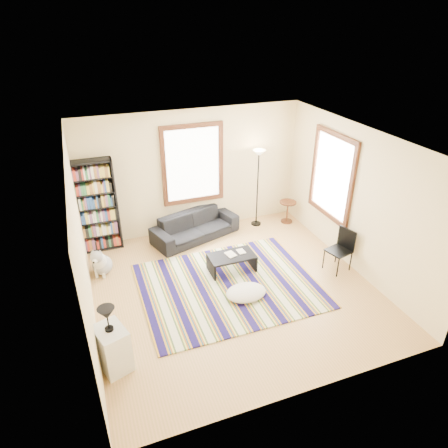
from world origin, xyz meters
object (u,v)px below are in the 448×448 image
object	(u,v)px
bookshelf	(95,207)
floor_lamp	(257,189)
sofa	(195,226)
folding_chair	(339,251)
floor_cushion	(246,292)
coffee_table	(232,263)
white_cabinet	(113,348)
side_table	(287,212)
dog	(101,260)

from	to	relation	value
bookshelf	floor_lamp	xyz separation A→B (m)	(3.61, -0.17, -0.07)
sofa	bookshelf	world-z (taller)	bookshelf
floor_lamp	folding_chair	world-z (taller)	floor_lamp
folding_chair	floor_cushion	bearing A→B (deg)	169.57
floor_lamp	coffee_table	bearing A→B (deg)	-128.14
white_cabinet	coffee_table	bearing A→B (deg)	15.87
bookshelf	sofa	bearing A→B (deg)	-7.50
side_table	folding_chair	bearing A→B (deg)	-91.33
floor_lamp	dog	world-z (taller)	floor_lamp
bookshelf	dog	size ratio (longest dim) A/B	3.31
bookshelf	floor_lamp	distance (m)	3.62
sofa	bookshelf	xyz separation A→B (m)	(-2.05, 0.27, 0.71)
bookshelf	floor_cushion	xyz separation A→B (m)	(2.28, -2.65, -0.91)
coffee_table	side_table	distance (m)	2.51
bookshelf	white_cabinet	bearing A→B (deg)	-92.17
floor_lamp	dog	xyz separation A→B (m)	(-3.68, -0.80, -0.63)
bookshelf	side_table	size ratio (longest dim) A/B	3.70
sofa	floor_lamp	distance (m)	1.69
sofa	side_table	distance (m)	2.32
dog	coffee_table	bearing A→B (deg)	4.40
folding_chair	bookshelf	bearing A→B (deg)	134.89
dog	floor_cushion	bearing A→B (deg)	-12.36
floor_cushion	white_cabinet	size ratio (longest dim) A/B	1.07
bookshelf	white_cabinet	world-z (taller)	bookshelf
floor_cushion	side_table	bearing A→B (deg)	48.17
floor_lamp	side_table	bearing A→B (deg)	-11.27
sofa	white_cabinet	distance (m)	3.87
coffee_table	dog	distance (m)	2.55
coffee_table	white_cabinet	world-z (taller)	white_cabinet
bookshelf	folding_chair	size ratio (longest dim) A/B	2.33
bookshelf	floor_lamp	size ratio (longest dim) A/B	1.08
coffee_table	dog	size ratio (longest dim) A/B	1.49
sofa	floor_lamp	bearing A→B (deg)	-13.93
floor_lamp	sofa	bearing A→B (deg)	-176.34
folding_chair	dog	distance (m)	4.64
white_cabinet	folding_chair	bearing A→B (deg)	-5.75
dog	white_cabinet	bearing A→B (deg)	-68.23
sofa	folding_chair	world-z (taller)	folding_chair
bookshelf	folding_chair	xyz separation A→B (m)	(4.32, -2.48, -0.57)
floor_lamp	dog	size ratio (longest dim) A/B	3.08
floor_cushion	folding_chair	size ratio (longest dim) A/B	0.87
dog	folding_chair	bearing A→B (deg)	4.26
sofa	white_cabinet	xyz separation A→B (m)	(-2.18, -3.19, 0.06)
coffee_table	bookshelf	bearing A→B (deg)	142.60
bookshelf	floor_cushion	world-z (taller)	bookshelf
floor_cushion	dog	xyz separation A→B (m)	(-2.35, 1.69, 0.21)
floor_lamp	side_table	world-z (taller)	floor_lamp
white_cabinet	dog	distance (m)	2.50
coffee_table	side_table	xyz separation A→B (m)	(2.03, 1.47, 0.09)
bookshelf	floor_cushion	size ratio (longest dim) A/B	2.68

